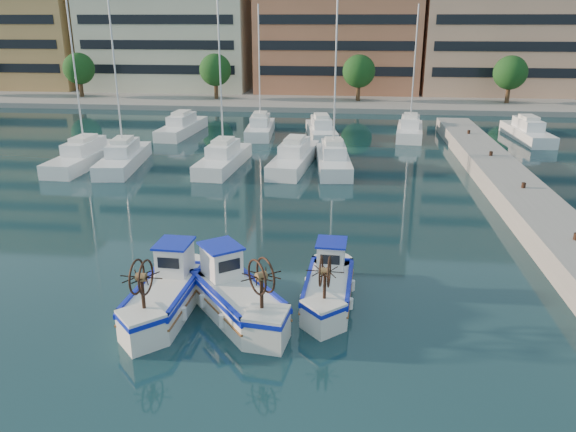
{
  "coord_description": "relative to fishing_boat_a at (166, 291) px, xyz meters",
  "views": [
    {
      "loc": [
        2.99,
        -17.88,
        10.27
      ],
      "look_at": [
        0.3,
        6.89,
        1.5
      ],
      "focal_mm": 35.0,
      "sensor_mm": 36.0,
      "label": 1
    }
  ],
  "objects": [
    {
      "name": "waterfront",
      "position": [
        12.71,
        64.95,
        10.29
      ],
      "size": [
        180.0,
        40.0,
        25.6
      ],
      "color": "gray",
      "rests_on": "ground"
    },
    {
      "name": "fishing_boat_b",
      "position": [
        2.58,
        0.02,
        0.02
      ],
      "size": [
        4.3,
        4.79,
        2.98
      ],
      "rotation": [
        0.0,
        0.0,
        0.65
      ],
      "color": "white",
      "rests_on": "ground"
    },
    {
      "name": "fishing_boat_c",
      "position": [
        5.92,
        1.36,
        -0.07
      ],
      "size": [
        1.92,
        4.29,
        2.65
      ],
      "rotation": [
        0.0,
        0.0,
        -0.05
      ],
      "color": "white",
      "rests_on": "ground"
    },
    {
      "name": "quay",
      "position": [
        16.48,
        7.91,
        -0.2
      ],
      "size": [
        3.0,
        60.0,
        1.2
      ],
      "primitive_type": "cube",
      "color": "gray",
      "rests_on": "ground"
    },
    {
      "name": "ground",
      "position": [
        3.48,
        -0.09,
        -0.8
      ],
      "size": [
        300.0,
        300.0,
        0.0
      ],
      "primitive_type": "plane",
      "color": "#1A4045",
      "rests_on": "ground"
    },
    {
      "name": "fishing_boat_a",
      "position": [
        0.0,
        0.0,
        0.0
      ],
      "size": [
        2.1,
        4.72,
        2.92
      ],
      "rotation": [
        0.0,
        0.0,
        -0.04
      ],
      "color": "white",
      "rests_on": "ground"
    },
    {
      "name": "yacht_marina",
      "position": [
        0.81,
        27.17,
        -0.28
      ],
      "size": [
        37.96,
        22.22,
        11.5
      ],
      "color": "white",
      "rests_on": "ground"
    }
  ]
}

